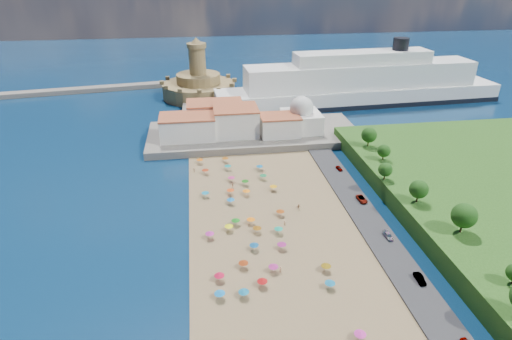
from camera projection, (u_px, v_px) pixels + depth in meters
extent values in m
plane|color=#071938|center=(254.00, 236.00, 119.06)|extent=(700.00, 700.00, 0.00)
cube|color=#59544C|center=(254.00, 134.00, 184.53)|extent=(90.00, 36.00, 3.00)
cube|color=#59544C|center=(201.00, 112.00, 212.97)|extent=(18.00, 70.00, 2.40)
cube|color=#59544C|center=(24.00, 94.00, 240.47)|extent=(199.03, 34.77, 2.60)
cube|color=silver|center=(188.00, 128.00, 174.78)|extent=(22.00, 14.00, 9.00)
cube|color=silver|center=(236.00, 121.00, 178.65)|extent=(18.00, 16.00, 11.00)
cube|color=silver|center=(280.00, 126.00, 178.05)|extent=(16.00, 12.00, 8.00)
cube|color=silver|center=(215.00, 114.00, 188.52)|extent=(24.00, 14.00, 10.00)
cube|color=silver|center=(301.00, 121.00, 182.87)|extent=(16.00, 16.00, 8.00)
sphere|color=silver|center=(302.00, 108.00, 180.23)|extent=(10.00, 10.00, 10.00)
cylinder|color=silver|center=(302.00, 99.00, 178.55)|extent=(1.20, 1.20, 1.60)
cylinder|color=#977E4B|center=(199.00, 90.00, 238.39)|extent=(40.00, 40.00, 8.00)
cylinder|color=#977E4B|center=(198.00, 78.00, 235.53)|extent=(24.00, 24.00, 5.00)
cylinder|color=#977E4B|center=(197.00, 61.00, 231.34)|extent=(9.00, 9.00, 14.00)
cylinder|color=#977E4B|center=(196.00, 46.00, 227.73)|extent=(10.40, 10.40, 2.40)
cone|color=#977E4B|center=(196.00, 40.00, 226.54)|extent=(6.00, 6.00, 3.00)
cube|color=black|center=(358.00, 101.00, 228.84)|extent=(154.09, 30.81, 2.46)
cube|color=white|center=(359.00, 95.00, 227.37)|extent=(153.07, 30.36, 9.13)
cube|color=white|center=(361.00, 75.00, 222.68)|extent=(122.48, 24.69, 12.17)
cube|color=white|center=(363.00, 57.00, 218.66)|extent=(71.64, 17.95, 6.08)
cylinder|color=black|center=(401.00, 44.00, 219.50)|extent=(8.11, 8.11, 6.08)
cylinder|color=gray|center=(262.00, 283.00, 99.68)|extent=(0.07, 0.07, 2.00)
cone|color=#A60D0F|center=(262.00, 280.00, 99.28)|extent=(2.50, 2.50, 0.60)
cylinder|color=gray|center=(326.00, 268.00, 104.66)|extent=(0.07, 0.07, 2.00)
cone|color=#785A0A|center=(326.00, 265.00, 104.27)|extent=(2.50, 2.50, 0.60)
cylinder|color=gray|center=(260.00, 168.00, 155.22)|extent=(0.07, 0.07, 2.00)
cone|color=#0A5A8D|center=(260.00, 166.00, 154.82)|extent=(2.50, 2.50, 0.60)
cylinder|color=gray|center=(200.00, 161.00, 160.24)|extent=(0.07, 0.07, 2.00)
cone|color=#C85608|center=(200.00, 159.00, 159.84)|extent=(2.50, 2.50, 0.60)
cylinder|color=gray|center=(246.00, 193.00, 138.63)|extent=(0.07, 0.07, 2.00)
cone|color=orange|center=(246.00, 190.00, 138.24)|extent=(2.50, 2.50, 0.60)
cylinder|color=gray|center=(278.00, 231.00, 119.12)|extent=(0.07, 0.07, 2.00)
cone|color=#119C7B|center=(279.00, 228.00, 118.72)|extent=(2.50, 2.50, 0.60)
cylinder|color=gray|center=(225.00, 160.00, 161.47)|extent=(0.07, 0.07, 2.00)
cone|color=#8C490C|center=(225.00, 158.00, 161.08)|extent=(2.50, 2.50, 0.60)
cylinder|color=gray|center=(330.00, 285.00, 99.13)|extent=(0.07, 0.07, 2.00)
cone|color=#106A97|center=(330.00, 282.00, 98.73)|extent=(2.50, 2.50, 0.60)
cylinder|color=gray|center=(205.00, 195.00, 137.49)|extent=(0.07, 0.07, 2.00)
cone|color=#11789F|center=(205.00, 192.00, 137.09)|extent=(2.50, 2.50, 0.60)
cylinder|color=gray|center=(280.00, 213.00, 127.37)|extent=(0.07, 0.07, 2.00)
cone|color=#9D410E|center=(280.00, 211.00, 126.98)|extent=(2.50, 2.50, 0.60)
cylinder|color=gray|center=(263.00, 177.00, 148.59)|extent=(0.07, 0.07, 2.00)
cone|color=#14723E|center=(263.00, 175.00, 148.19)|extent=(2.50, 2.50, 0.60)
cylinder|color=gray|center=(254.00, 247.00, 112.28)|extent=(0.07, 0.07, 2.00)
cone|color=navy|center=(254.00, 244.00, 111.88)|extent=(2.50, 2.50, 0.60)
cylinder|color=gray|center=(229.00, 228.00, 120.26)|extent=(0.07, 0.07, 2.00)
cone|color=#F6FD0D|center=(229.00, 225.00, 119.87)|extent=(2.50, 2.50, 0.60)
cylinder|color=gray|center=(273.00, 269.00, 104.41)|extent=(0.07, 0.07, 2.00)
cone|color=#9F2272|center=(273.00, 266.00, 104.02)|extent=(2.50, 2.50, 0.60)
cylinder|color=gray|center=(231.00, 192.00, 139.09)|extent=(0.07, 0.07, 2.00)
cone|color=#D14310|center=(230.00, 189.00, 138.69)|extent=(2.50, 2.50, 0.60)
cylinder|color=gray|center=(219.00, 278.00, 101.48)|extent=(0.07, 0.07, 2.00)
cone|color=#AE0D30|center=(219.00, 275.00, 101.09)|extent=(2.50, 2.50, 0.60)
cylinder|color=gray|center=(245.00, 183.00, 144.80)|extent=(0.07, 0.07, 2.00)
cone|color=#166511|center=(245.00, 180.00, 144.40)|extent=(2.50, 2.50, 0.60)
cylinder|color=gray|center=(236.00, 222.00, 122.92)|extent=(0.07, 0.07, 2.00)
cone|color=#136E17|center=(236.00, 220.00, 122.53)|extent=(2.50, 2.50, 0.60)
cylinder|color=gray|center=(360.00, 336.00, 85.66)|extent=(0.07, 0.07, 2.00)
cone|color=#C52A97|center=(360.00, 333.00, 85.26)|extent=(2.50, 2.50, 0.60)
cylinder|color=gray|center=(228.00, 168.00, 155.40)|extent=(0.07, 0.07, 2.00)
cone|color=#0D7C77|center=(228.00, 165.00, 155.00)|extent=(2.50, 2.50, 0.60)
cylinder|color=gray|center=(282.00, 246.00, 112.58)|extent=(0.07, 0.07, 2.00)
cone|color=#992072|center=(282.00, 243.00, 112.18)|extent=(2.50, 2.50, 0.60)
cylinder|color=gray|center=(257.00, 230.00, 119.45)|extent=(0.07, 0.07, 2.00)
cone|color=#7D4A0B|center=(257.00, 227.00, 119.06)|extent=(2.50, 2.50, 0.60)
cylinder|color=gray|center=(210.00, 235.00, 117.04)|extent=(0.07, 0.07, 2.00)
cone|color=#A72388|center=(210.00, 233.00, 116.64)|extent=(2.50, 2.50, 0.60)
cylinder|color=gray|center=(243.00, 265.00, 105.68)|extent=(0.07, 0.07, 2.00)
cone|color=maroon|center=(243.00, 262.00, 105.28)|extent=(2.50, 2.50, 0.60)
cylinder|color=gray|center=(231.00, 201.00, 133.55)|extent=(0.07, 0.07, 2.00)
cone|color=#0E68BA|center=(231.00, 199.00, 133.16)|extent=(2.50, 2.50, 0.60)
cylinder|color=gray|center=(205.00, 172.00, 152.41)|extent=(0.07, 0.07, 2.00)
cone|color=#98290D|center=(205.00, 169.00, 152.02)|extent=(2.50, 2.50, 0.60)
cylinder|color=gray|center=(273.00, 188.00, 141.43)|extent=(0.07, 0.07, 2.00)
cone|color=orange|center=(273.00, 186.00, 141.03)|extent=(2.50, 2.50, 0.60)
cylinder|color=gray|center=(244.00, 294.00, 96.50)|extent=(0.07, 0.07, 2.00)
cone|color=#0F6992|center=(244.00, 291.00, 96.11)|extent=(2.50, 2.50, 0.60)
cylinder|color=gray|center=(231.00, 179.00, 147.10)|extent=(0.07, 0.07, 2.00)
cone|color=#B5266D|center=(231.00, 177.00, 146.70)|extent=(2.50, 2.50, 0.60)
cylinder|color=gray|center=(251.00, 221.00, 123.39)|extent=(0.07, 0.07, 2.00)
cone|color=orange|center=(251.00, 219.00, 123.00)|extent=(2.50, 2.50, 0.60)
cylinder|color=gray|center=(220.00, 295.00, 96.07)|extent=(0.07, 0.07, 2.00)
cone|color=#0E6FBC|center=(220.00, 292.00, 95.67)|extent=(2.50, 2.50, 0.60)
imported|color=tan|center=(264.00, 171.00, 152.90)|extent=(1.25, 0.93, 1.72)
imported|color=tan|center=(232.00, 186.00, 142.86)|extent=(0.81, 0.99, 1.89)
imported|color=tan|center=(194.00, 170.00, 153.88)|extent=(0.82, 1.18, 1.86)
imported|color=tan|center=(285.00, 223.00, 122.63)|extent=(0.74, 0.77, 1.78)
imported|color=tan|center=(299.00, 207.00, 130.88)|extent=(1.81, 1.04, 1.86)
imported|color=tan|center=(281.00, 269.00, 104.45)|extent=(0.92, 0.72, 1.65)
imported|color=gray|center=(362.00, 199.00, 134.65)|extent=(2.57, 5.13, 1.39)
imported|color=gray|center=(388.00, 236.00, 116.79)|extent=(1.95, 4.41, 1.26)
imported|color=gray|center=(420.00, 279.00, 100.91)|extent=(1.61, 4.38, 1.43)
imported|color=gray|center=(339.00, 168.00, 154.76)|extent=(1.88, 3.69, 1.20)
cylinder|color=#382314|center=(462.00, 226.00, 109.39)|extent=(0.50, 0.50, 3.57)
sphere|color=#14380F|center=(464.00, 216.00, 107.97)|extent=(6.43, 6.43, 6.43)
cylinder|color=#382314|center=(417.00, 197.00, 123.27)|extent=(0.50, 0.50, 3.02)
sphere|color=#14380F|center=(419.00, 189.00, 122.07)|extent=(5.44, 5.44, 5.44)
cylinder|color=#382314|center=(384.00, 176.00, 136.17)|extent=(0.50, 0.50, 2.51)
sphere|color=#14380F|center=(385.00, 169.00, 135.18)|extent=(4.52, 4.52, 4.52)
cylinder|color=#382314|center=(383.00, 157.00, 149.44)|extent=(0.50, 0.50, 2.53)
sphere|color=#14380F|center=(384.00, 151.00, 148.43)|extent=(4.56, 4.56, 4.56)
cylinder|color=#382314|center=(368.00, 142.00, 160.54)|extent=(0.50, 0.50, 3.21)
sphere|color=#14380F|center=(369.00, 135.00, 159.27)|extent=(5.78, 5.78, 5.78)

